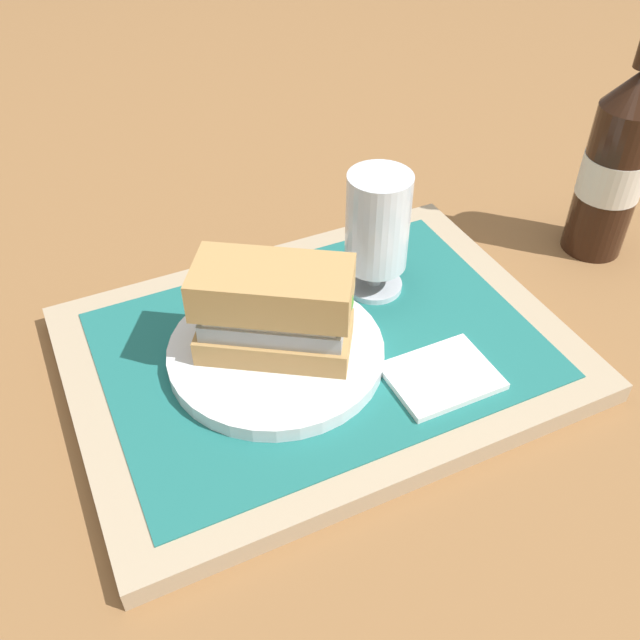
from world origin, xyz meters
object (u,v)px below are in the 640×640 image
object	(u,v)px
beer_bottle	(616,163)
plate	(274,349)
sandwich	(276,306)
beer_glass	(377,229)

from	to	relation	value
beer_bottle	plate	bearing A→B (deg)	-175.73
plate	sandwich	xyz separation A→B (m)	(0.00, -0.00, 0.05)
plate	sandwich	world-z (taller)	sandwich
plate	sandwich	distance (m)	0.05
plate	beer_bottle	xyz separation A→B (m)	(0.39, 0.03, 0.08)
sandwich	beer_glass	size ratio (longest dim) A/B	1.15
beer_bottle	beer_glass	bearing A→B (deg)	176.24
plate	beer_bottle	distance (m)	0.40
sandwich	beer_glass	xyz separation A→B (m)	(0.12, 0.05, 0.01)
plate	beer_glass	world-z (taller)	beer_glass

